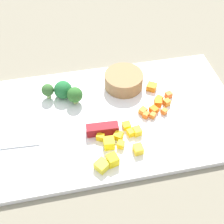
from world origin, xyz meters
The scene contains 27 objects.
ground_plane centered at (0.00, 0.00, 0.00)m, with size 4.00×4.00×0.00m, color gray.
cutting_board centered at (0.00, 0.00, 0.01)m, with size 0.56×0.32×0.01m, color white.
prep_bowl centered at (-0.05, -0.09, 0.03)m, with size 0.09×0.09×0.04m, color #987248.
chef_knife centered at (0.11, 0.04, 0.02)m, with size 0.35×0.04×0.02m.
carrot_dice_0 centered at (-0.11, -0.02, 0.02)m, with size 0.01×0.02×0.01m, color orange.
carrot_dice_1 centered at (-0.11, -0.01, 0.02)m, with size 0.02×0.02×0.02m, color orange.
carrot_dice_2 centered at (-0.09, 0.01, 0.02)m, with size 0.01×0.02×0.01m, color orange.
carrot_dice_3 centered at (-0.11, -0.06, 0.02)m, with size 0.02×0.02×0.01m, color orange.
carrot_dice_4 centered at (-0.13, -0.01, 0.02)m, with size 0.01×0.01×0.01m, color orange.
carrot_dice_5 centered at (-0.14, -0.03, 0.02)m, with size 0.01×0.01×0.01m, color orange.
carrot_dice_6 centered at (-0.07, 0.01, 0.02)m, with size 0.01×0.02×0.01m, color orange.
carrot_dice_7 centered at (-0.11, 0.02, 0.02)m, with size 0.01×0.01×0.01m, color orange.
carrot_dice_8 centered at (-0.07, 0.02, 0.02)m, with size 0.01×0.01×0.01m, color orange.
carrot_dice_9 centered at (-0.08, 0.02, 0.02)m, with size 0.01×0.01×0.01m, color orange.
pepper_dice_0 centered at (0.00, 0.06, 0.02)m, with size 0.02×0.02×0.01m, color yellow.
pepper_dice_1 centered at (0.00, 0.09, 0.02)m, with size 0.01×0.01×0.01m, color yellow.
pepper_dice_2 centered at (-0.03, 0.06, 0.02)m, with size 0.01×0.01×0.01m, color yellow.
pepper_dice_3 centered at (0.05, 0.13, 0.02)m, with size 0.02×0.02×0.02m, color yellow.
pepper_dice_4 centered at (0.02, 0.12, 0.02)m, with size 0.02×0.02×0.02m, color yellow.
pepper_dice_5 centered at (-0.02, 0.04, 0.02)m, with size 0.02×0.02×0.01m, color yellow.
pepper_dice_6 centered at (0.04, 0.06, 0.02)m, with size 0.01×0.02×0.01m, color yellow.
pepper_dice_7 centered at (-0.04, 0.06, 0.02)m, with size 0.02×0.02×0.02m, color yellow.
pepper_dice_8 centered at (0.02, 0.08, 0.02)m, with size 0.02×0.02×0.02m, color yellow.
pepper_dice_9 centered at (-0.03, 0.10, 0.02)m, with size 0.02×0.02×0.02m, color yellow.
broccoli_floret_0 centered at (0.10, -0.08, 0.03)m, with size 0.04×0.04×0.04m.
broccoli_floret_1 centered at (0.07, -0.05, 0.03)m, with size 0.03×0.03×0.04m.
broccoli_floret_2 centered at (0.13, -0.08, 0.03)m, with size 0.03×0.03×0.04m.
Camera 1 is at (0.09, 0.44, 0.52)m, focal length 49.92 mm.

